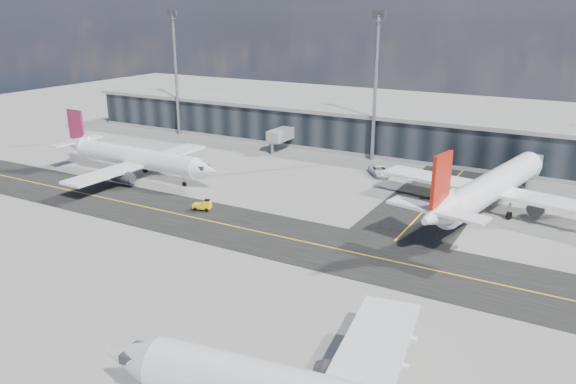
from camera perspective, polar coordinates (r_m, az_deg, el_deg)
name	(u,v)px	position (r m, az deg, el deg)	size (l,w,h in m)	color
ground	(238,241)	(74.53, -5.06, -4.97)	(300.00, 300.00, 0.00)	gray
taxiway_lanes	(303,221)	(81.16, 1.51, -2.92)	(180.00, 63.00, 0.03)	black
terminal_concourse	(385,134)	(120.55, 9.82, 5.85)	(152.00, 19.80, 8.80)	black
floodlight_masts	(376,82)	(112.24, 8.89, 10.97)	(102.50, 0.70, 28.90)	gray
airliner_af	(134,157)	(105.27, -15.34, 3.42)	(36.77, 31.29, 10.91)	white
airliner_redtail	(491,187)	(87.84, 19.94, 0.48)	(36.35, 42.38, 12.60)	white
baggage_tug	(204,205)	(85.86, -8.56, -1.33)	(2.98, 2.05, 1.71)	yellow
service_van	(380,171)	(104.35, 9.31, 2.14)	(2.85, 6.18, 1.72)	white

